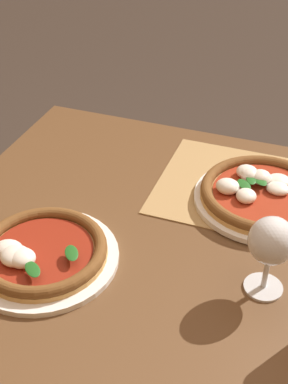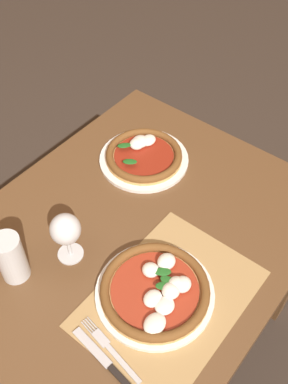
{
  "view_description": "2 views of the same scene",
  "coord_description": "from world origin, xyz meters",
  "views": [
    {
      "loc": [
        -0.0,
        0.79,
        1.44
      ],
      "look_at": [
        0.29,
        -0.02,
        0.81
      ],
      "focal_mm": 50.0,
      "sensor_mm": 36.0,
      "label": 1
    },
    {
      "loc": [
        -0.37,
        -0.49,
        1.75
      ],
      "look_at": [
        0.27,
        0.03,
        0.82
      ],
      "focal_mm": 42.0,
      "sensor_mm": 36.0,
      "label": 2
    }
  ],
  "objects": [
    {
      "name": "pint_glass",
      "position": [
        -0.1,
        0.15,
        0.81
      ],
      "size": [
        0.07,
        0.07,
        0.15
      ],
      "color": "silver",
      "rests_on": "dining_table"
    },
    {
      "name": "paper_placemat",
      "position": [
        0.09,
        -0.2,
        0.74
      ],
      "size": [
        0.45,
        0.32,
        0.0
      ],
      "primitive_type": "cube",
      "color": "#A88451",
      "rests_on": "dining_table"
    },
    {
      "name": "pizza_far",
      "position": [
        0.43,
        0.16,
        0.76
      ],
      "size": [
        0.29,
        0.29,
        0.05
      ],
      "color": "white",
      "rests_on": "dining_table"
    },
    {
      "name": "pizza_near",
      "position": [
        0.08,
        -0.17,
        0.76
      ],
      "size": [
        0.3,
        0.3,
        0.05
      ],
      "color": "white",
      "rests_on": "paper_placemat"
    },
    {
      "name": "ground_plane",
      "position": [
        0.0,
        0.0,
        0.0
      ],
      "size": [
        24.0,
        24.0,
        0.0
      ],
      "primitive_type": "plane",
      "color": "#382D26"
    },
    {
      "name": "knife",
      "position": [
        -0.13,
        -0.18,
        0.75
      ],
      "size": [
        0.04,
        0.22,
        0.01
      ],
      "color": "black",
      "rests_on": "paper_placemat"
    },
    {
      "name": "wine_glass",
      "position": [
        0.03,
        0.09,
        0.85
      ],
      "size": [
        0.08,
        0.08,
        0.16
      ],
      "color": "silver",
      "rests_on": "dining_table"
    },
    {
      "name": "fork",
      "position": [
        -0.1,
        -0.17,
        0.75
      ],
      "size": [
        0.05,
        0.2,
        0.0
      ],
      "color": "#B7B7BC",
      "rests_on": "paper_placemat"
    },
    {
      "name": "dining_table",
      "position": [
        0.0,
        0.0,
        0.64
      ],
      "size": [
        1.43,
        0.84,
        0.74
      ],
      "color": "brown",
      "rests_on": "ground"
    }
  ]
}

